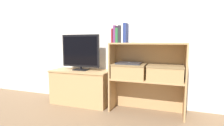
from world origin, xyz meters
The scene contains 16 objects.
ground_plane centered at (0.00, 0.00, 0.00)m, with size 16.00×16.00×0.00m, color brown.
wall_back centered at (0.00, 0.43, 1.20)m, with size 10.00×0.05×2.40m.
tv_stand centered at (-0.52, 0.20, 0.26)m, with size 0.90×0.42×0.51m.
tv centered at (-0.52, 0.20, 0.79)m, with size 0.60×0.14×0.53m.
bookshelf_lower_tier centered at (0.48, 0.21, 0.29)m, with size 0.96×0.30×0.45m.
bookshelf_upper_tier centered at (0.48, 0.21, 0.75)m, with size 0.96×0.30×0.47m.
book_maroon centered at (0.04, 0.10, 1.01)m, with size 0.02×0.13×0.18m.
book_plum centered at (0.07, 0.10, 1.03)m, with size 0.03×0.13×0.22m.
book_forest centered at (0.10, 0.10, 1.02)m, with size 0.03×0.14×0.19m.
book_charcoal centered at (0.14, 0.10, 1.03)m, with size 0.03×0.14×0.22m.
book_ivory centered at (0.17, 0.10, 1.05)m, with size 0.02×0.13×0.24m.
book_navy centered at (0.21, 0.10, 1.05)m, with size 0.04×0.15×0.25m.
baby_monitor centered at (0.89, 0.15, 0.98)m, with size 0.05×0.04×0.13m.
storage_basket_left centered at (0.25, 0.13, 0.56)m, with size 0.44×0.27×0.19m.
storage_basket_right centered at (0.71, 0.13, 0.56)m, with size 0.44×0.27×0.19m.
laptop centered at (0.25, 0.13, 0.65)m, with size 0.32×0.24×0.02m.
Camera 1 is at (0.79, -2.10, 0.93)m, focal length 28.00 mm.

